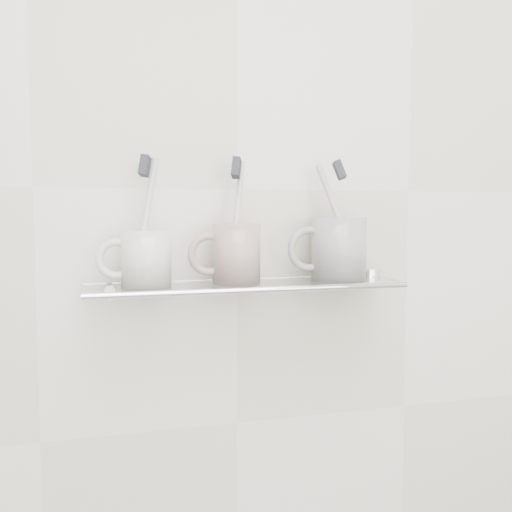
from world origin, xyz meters
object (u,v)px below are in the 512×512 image
object	(u,v)px
shelf_glass	(247,285)
mug_right	(339,248)
mug_left	(146,258)
mug_center	(237,254)

from	to	relation	value
shelf_glass	mug_right	distance (m)	0.17
mug_left	mug_center	distance (m)	0.14
shelf_glass	mug_center	xyz separation A→B (m)	(-0.02, 0.00, 0.05)
shelf_glass	mug_left	size ratio (longest dim) A/B	5.93
mug_left	mug_right	xyz separation A→B (m)	(0.31, 0.00, 0.01)
mug_center	mug_right	world-z (taller)	mug_right
shelf_glass	mug_right	bearing A→B (deg)	1.80
mug_left	mug_center	size ratio (longest dim) A/B	0.90
shelf_glass	mug_left	world-z (taller)	mug_left
mug_left	mug_right	size ratio (longest dim) A/B	0.81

